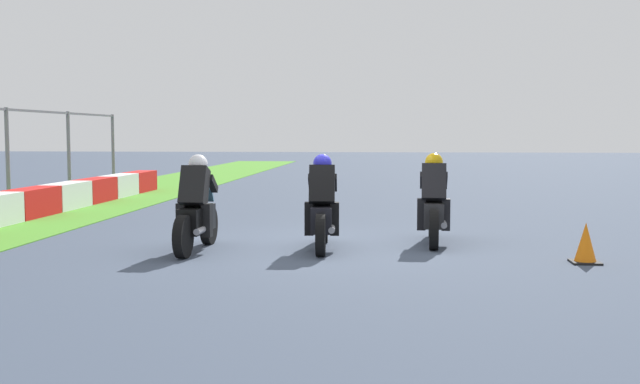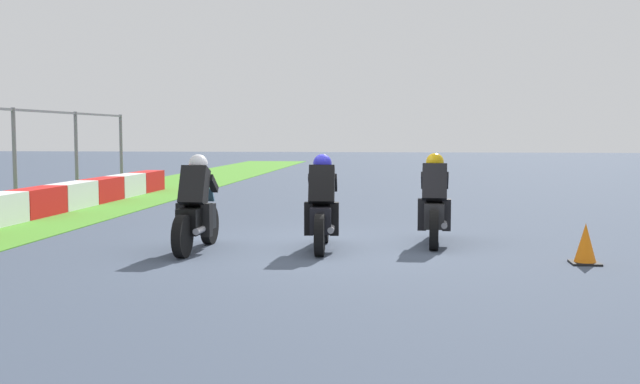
{
  "view_description": "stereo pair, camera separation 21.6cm",
  "coord_description": "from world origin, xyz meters",
  "px_view_note": "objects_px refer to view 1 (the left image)",
  "views": [
    {
      "loc": [
        -12.0,
        -1.04,
        1.84
      ],
      "look_at": [
        -0.16,
        0.05,
        0.9
      ],
      "focal_mm": 41.83,
      "sensor_mm": 36.0,
      "label": 1
    },
    {
      "loc": [
        -11.98,
        -1.25,
        1.84
      ],
      "look_at": [
        -0.16,
        0.05,
        0.9
      ],
      "focal_mm": 41.83,
      "sensor_mm": 36.0,
      "label": 2
    }
  ],
  "objects_px": {
    "rider_lane_c": "(197,211)",
    "traffic_cone": "(586,244)",
    "rider_lane_b": "(322,210)",
    "rider_lane_a": "(434,206)"
  },
  "relations": [
    {
      "from": "rider_lane_b",
      "to": "rider_lane_a",
      "type": "bearing_deg",
      "value": -69.85
    },
    {
      "from": "rider_lane_a",
      "to": "rider_lane_b",
      "type": "xyz_separation_m",
      "value": [
        -0.78,
        1.8,
        0.0
      ]
    },
    {
      "from": "rider_lane_a",
      "to": "traffic_cone",
      "type": "height_order",
      "value": "rider_lane_a"
    },
    {
      "from": "rider_lane_a",
      "to": "traffic_cone",
      "type": "relative_size",
      "value": 3.51
    },
    {
      "from": "rider_lane_a",
      "to": "rider_lane_c",
      "type": "distance_m",
      "value": 3.91
    },
    {
      "from": "rider_lane_a",
      "to": "rider_lane_b",
      "type": "bearing_deg",
      "value": 115.98
    },
    {
      "from": "rider_lane_c",
      "to": "rider_lane_a",
      "type": "bearing_deg",
      "value": -71.22
    },
    {
      "from": "rider_lane_a",
      "to": "traffic_cone",
      "type": "xyz_separation_m",
      "value": [
        -1.72,
        -2.04,
        -0.35
      ]
    },
    {
      "from": "rider_lane_a",
      "to": "traffic_cone",
      "type": "distance_m",
      "value": 2.69
    },
    {
      "from": "rider_lane_c",
      "to": "traffic_cone",
      "type": "distance_m",
      "value": 5.81
    }
  ]
}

